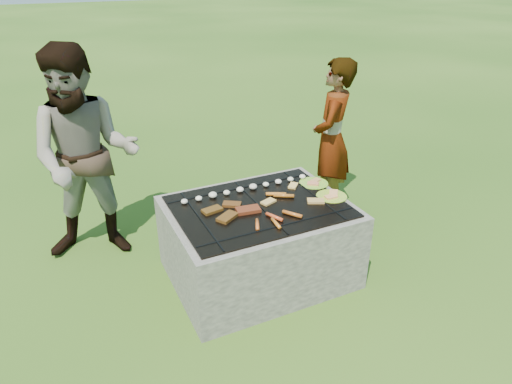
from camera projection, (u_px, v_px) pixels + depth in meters
lawn at (259, 274)px, 3.58m from camera, size 60.00×60.00×0.00m
fire_pit at (259, 244)px, 3.45m from camera, size 1.30×1.00×0.62m
mushrooms at (245, 188)px, 3.51m from camera, size 1.05×0.06×0.04m
pork_slabs at (232, 211)px, 3.21m from camera, size 0.40×0.30×0.02m
sausages at (278, 208)px, 3.24m from camera, size 0.47×0.49×0.03m
bread_on_grate at (295, 197)px, 3.41m from camera, size 0.45×0.42×0.02m
plate_far at (314, 183)px, 3.65m from camera, size 0.30×0.30×0.03m
plate_near at (332, 196)px, 3.44m from camera, size 0.26×0.26×0.03m
cook at (332, 139)px, 4.19m from camera, size 0.63×0.63×1.47m
bystander at (86, 158)px, 3.49m from camera, size 0.99×0.87×1.71m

